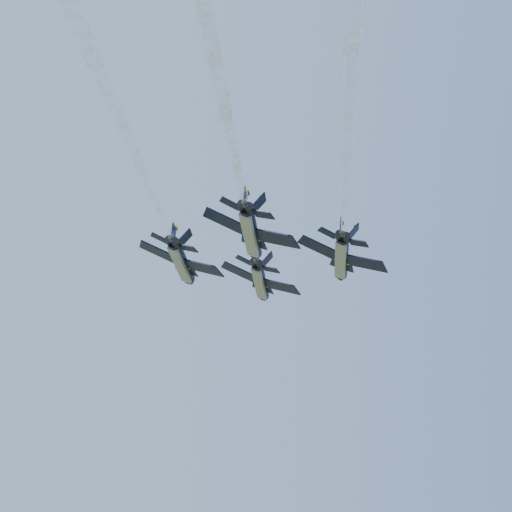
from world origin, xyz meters
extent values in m
cylinder|color=black|center=(3.04, 15.47, 93.89)|extent=(6.17, 13.61, 2.27)
cone|color=black|center=(5.43, 23.21, 93.89)|extent=(2.95, 3.21, 2.27)
ellipsoid|color=black|center=(4.27, 18.73, 94.40)|extent=(1.91, 2.71, 1.16)
cube|color=gray|center=(2.80, 15.55, 93.27)|extent=(5.11, 12.08, 1.01)
cube|color=black|center=(-0.30, 15.65, 95.13)|extent=(5.58, 3.35, 2.45)
cube|color=yellow|center=(0.25, 17.30, 95.23)|extent=(5.39, 0.44, 2.42)
cube|color=black|center=(5.82, 13.76, 92.45)|extent=(6.41, 5.86, 2.45)
cube|color=yellow|center=(6.37, 15.41, 92.55)|extent=(4.61, 3.40, 2.42)
cube|color=black|center=(-0.76, 9.88, 94.71)|extent=(2.63, 1.84, 1.16)
cube|color=black|center=(3.02, 8.71, 93.06)|extent=(2.97, 2.85, 1.16)
cube|color=black|center=(1.11, 10.05, 95.54)|extent=(1.03, 2.26, 2.66)
cube|color=black|center=(2.64, 9.58, 94.87)|extent=(2.44, 2.69, 2.12)
cylinder|color=black|center=(0.48, 8.75, 93.97)|extent=(1.77, 1.60, 1.47)
cylinder|color=black|center=(1.29, 8.50, 93.62)|extent=(1.77, 1.60, 1.47)
cylinder|color=black|center=(-10.26, 7.27, 93.89)|extent=(6.17, 13.61, 2.27)
cone|color=black|center=(-7.87, 15.00, 93.89)|extent=(2.95, 3.21, 2.27)
ellipsoid|color=black|center=(-9.03, 10.52, 94.40)|extent=(1.91, 2.71, 1.16)
cube|color=gray|center=(-10.50, 7.34, 93.27)|extent=(5.11, 12.08, 1.01)
cube|color=black|center=(-13.60, 7.44, 95.13)|extent=(5.58, 3.35, 2.45)
cube|color=yellow|center=(-13.05, 9.09, 95.23)|extent=(5.39, 0.44, 2.42)
cube|color=black|center=(-7.48, 5.55, 92.45)|extent=(6.41, 5.86, 2.45)
cube|color=yellow|center=(-6.93, 7.20, 92.55)|extent=(4.61, 3.40, 2.42)
cube|color=black|center=(-14.06, 1.68, 94.71)|extent=(2.63, 1.84, 1.16)
cube|color=black|center=(-10.28, 0.51, 93.06)|extent=(2.97, 2.85, 1.16)
cube|color=black|center=(-12.19, 1.85, 95.54)|extent=(1.03, 2.26, 2.66)
cube|color=black|center=(-10.66, 1.37, 94.87)|extent=(2.44, 2.69, 2.12)
cylinder|color=black|center=(-12.82, 0.54, 93.97)|extent=(1.77, 1.60, 1.47)
cylinder|color=black|center=(-12.01, 0.29, 93.62)|extent=(1.77, 1.60, 1.47)
cylinder|color=black|center=(11.78, 0.58, 93.89)|extent=(6.17, 13.61, 2.27)
cone|color=black|center=(14.17, 8.32, 93.89)|extent=(2.95, 3.21, 2.27)
ellipsoid|color=black|center=(13.02, 3.83, 94.40)|extent=(1.91, 2.71, 1.16)
cube|color=gray|center=(11.54, 0.66, 93.27)|extent=(5.11, 12.08, 1.01)
cube|color=black|center=(8.44, 0.76, 95.13)|extent=(5.58, 3.35, 2.45)
cube|color=yellow|center=(9.00, 2.40, 95.23)|extent=(5.39, 0.44, 2.42)
cube|color=black|center=(14.57, -1.13, 92.45)|extent=(6.41, 5.86, 2.45)
cube|color=yellow|center=(15.12, 0.51, 92.55)|extent=(4.61, 3.40, 2.42)
cube|color=black|center=(7.99, -5.01, 94.71)|extent=(2.63, 1.84, 1.16)
cube|color=black|center=(11.77, -6.18, 93.06)|extent=(2.97, 2.85, 1.16)
cube|color=black|center=(9.85, -4.84, 95.54)|extent=(1.03, 2.26, 2.66)
cube|color=black|center=(11.38, -5.31, 94.87)|extent=(2.44, 2.69, 2.12)
cylinder|color=black|center=(9.22, -6.14, 93.97)|extent=(1.77, 1.60, 1.47)
cylinder|color=black|center=(10.03, -6.39, 93.62)|extent=(1.77, 1.60, 1.47)
cylinder|color=black|center=(-2.93, -7.90, 93.89)|extent=(6.17, 13.61, 2.27)
cone|color=black|center=(-0.54, -0.16, 93.89)|extent=(2.95, 3.21, 2.27)
ellipsoid|color=black|center=(-1.69, -4.65, 94.40)|extent=(1.91, 2.71, 1.16)
cube|color=gray|center=(-3.17, -7.83, 93.27)|extent=(5.11, 12.08, 1.01)
cube|color=black|center=(-6.27, -7.72, 95.13)|extent=(5.58, 3.35, 2.45)
cube|color=yellow|center=(-5.71, -6.08, 95.23)|extent=(5.39, 0.44, 2.42)
cube|color=black|center=(-0.14, -9.62, 92.45)|extent=(6.41, 5.86, 2.45)
cube|color=yellow|center=(0.41, -7.97, 92.55)|extent=(4.61, 3.40, 2.42)
cube|color=black|center=(-6.72, -13.49, 94.71)|extent=(2.63, 1.84, 1.16)
cube|color=black|center=(-2.94, -14.66, 93.06)|extent=(2.97, 2.85, 1.16)
cube|color=black|center=(-4.86, -13.32, 95.54)|extent=(1.03, 2.26, 2.66)
cube|color=black|center=(-3.33, -13.79, 94.87)|extent=(2.44, 2.69, 2.12)
cylinder|color=black|center=(-5.49, -14.62, 93.97)|extent=(1.77, 1.60, 1.47)
cylinder|color=black|center=(-4.68, -14.87, 93.62)|extent=(1.77, 1.60, 1.47)
cylinder|color=white|center=(-2.00, -0.85, 93.89)|extent=(7.23, 20.04, 1.20)
cylinder|color=white|center=(-7.74, -19.43, 93.89)|extent=(7.67, 20.18, 1.66)
cylinder|color=white|center=(-13.48, -38.00, 93.89)|extent=(8.18, 20.33, 2.19)
cylinder|color=white|center=(-15.30, -9.06, 93.89)|extent=(7.23, 20.04, 1.20)
cylinder|color=white|center=(-21.04, -27.63, 93.89)|extent=(7.67, 20.18, 1.66)
cylinder|color=white|center=(-26.78, -46.20, 93.89)|extent=(8.18, 20.33, 2.19)
cylinder|color=white|center=(6.74, -15.75, 93.89)|extent=(7.23, 20.04, 1.20)
cylinder|color=white|center=(1.00, -34.32, 93.89)|extent=(7.67, 20.18, 1.66)
cylinder|color=white|center=(-4.74, -52.89, 93.89)|extent=(8.18, 20.33, 2.19)
cylinder|color=white|center=(-7.97, -24.23, 93.89)|extent=(7.23, 20.04, 1.20)
cylinder|color=white|center=(-13.71, -42.80, 93.89)|extent=(7.67, 20.18, 1.66)
camera|label=1|loc=(-20.72, -101.23, 61.90)|focal=55.00mm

